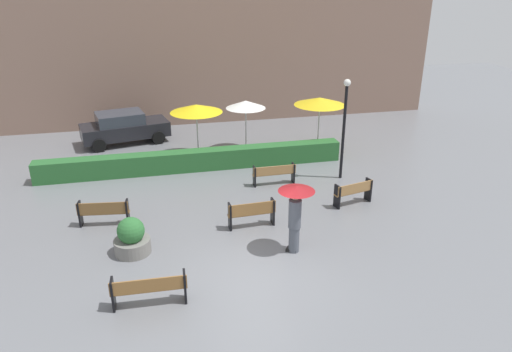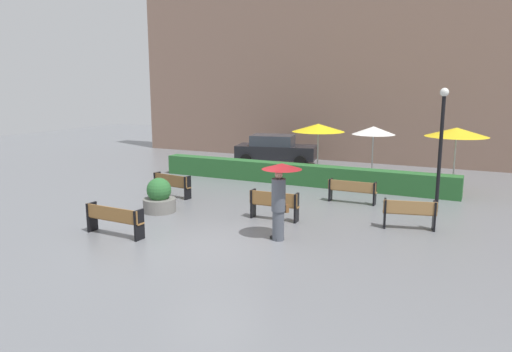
{
  "view_description": "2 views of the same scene",
  "coord_description": "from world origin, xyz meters",
  "px_view_note": "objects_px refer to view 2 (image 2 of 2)",
  "views": [
    {
      "loc": [
        -2.45,
        -10.81,
        7.69
      ],
      "look_at": [
        1.08,
        4.63,
        1.07
      ],
      "focal_mm": 33.4,
      "sensor_mm": 36.0,
      "label": 1
    },
    {
      "loc": [
        6.44,
        -10.53,
        4.18
      ],
      "look_at": [
        -0.2,
        3.08,
        1.31
      ],
      "focal_mm": 33.75,
      "sensor_mm": 36.0,
      "label": 2
    }
  ],
  "objects_px": {
    "lamp_post": "(441,138)",
    "parked_car": "(275,149)",
    "bench_back_row": "(352,190)",
    "bench_far_right": "(409,212)",
    "bench_far_left": "(171,184)",
    "pedestrian_with_umbrella": "(280,189)",
    "planter_pot": "(159,197)",
    "patio_umbrella_yellow_far": "(457,132)",
    "patio_umbrella_white": "(374,131)",
    "bench_mid_center": "(274,203)",
    "patio_umbrella_yellow": "(318,128)",
    "bench_near_left": "(114,218)"
  },
  "relations": [
    {
      "from": "lamp_post",
      "to": "parked_car",
      "type": "height_order",
      "value": "lamp_post"
    },
    {
      "from": "bench_back_row",
      "to": "bench_far_right",
      "type": "xyz_separation_m",
      "value": [
        2.35,
        -2.4,
        0.03
      ]
    },
    {
      "from": "bench_far_left",
      "to": "pedestrian_with_umbrella",
      "type": "relative_size",
      "value": 0.8
    },
    {
      "from": "planter_pot",
      "to": "patio_umbrella_yellow_far",
      "type": "height_order",
      "value": "patio_umbrella_yellow_far"
    },
    {
      "from": "bench_far_right",
      "to": "planter_pot",
      "type": "distance_m",
      "value": 7.99
    },
    {
      "from": "lamp_post",
      "to": "planter_pot",
      "type": "bearing_deg",
      "value": -153.96
    },
    {
      "from": "lamp_post",
      "to": "parked_car",
      "type": "xyz_separation_m",
      "value": [
        -8.82,
        6.66,
        -1.68
      ]
    },
    {
      "from": "bench_far_right",
      "to": "patio_umbrella_white",
      "type": "relative_size",
      "value": 0.63
    },
    {
      "from": "bench_far_right",
      "to": "lamp_post",
      "type": "xyz_separation_m",
      "value": [
        0.51,
        2.46,
        1.98
      ]
    },
    {
      "from": "bench_back_row",
      "to": "parked_car",
      "type": "bearing_deg",
      "value": 131.53
    },
    {
      "from": "bench_mid_center",
      "to": "patio_umbrella_yellow_far",
      "type": "bearing_deg",
      "value": 55.19
    },
    {
      "from": "patio_umbrella_yellow_far",
      "to": "parked_car",
      "type": "height_order",
      "value": "patio_umbrella_yellow_far"
    },
    {
      "from": "bench_back_row",
      "to": "bench_mid_center",
      "type": "relative_size",
      "value": 1.09
    },
    {
      "from": "patio_umbrella_yellow",
      "to": "patio_umbrella_yellow_far",
      "type": "bearing_deg",
      "value": -2.26
    },
    {
      "from": "bench_back_row",
      "to": "patio_umbrella_white",
      "type": "relative_size",
      "value": 0.71
    },
    {
      "from": "bench_mid_center",
      "to": "planter_pot",
      "type": "xyz_separation_m",
      "value": [
        -3.85,
        -0.77,
        -0.05
      ]
    },
    {
      "from": "pedestrian_with_umbrella",
      "to": "planter_pot",
      "type": "bearing_deg",
      "value": 168.66
    },
    {
      "from": "bench_near_left",
      "to": "patio_umbrella_yellow",
      "type": "xyz_separation_m",
      "value": [
        2.41,
        10.49,
        1.8
      ]
    },
    {
      "from": "patio_umbrella_white",
      "to": "parked_car",
      "type": "xyz_separation_m",
      "value": [
        -5.7,
        2.44,
        -1.43
      ]
    },
    {
      "from": "bench_mid_center",
      "to": "planter_pot",
      "type": "height_order",
      "value": "planter_pot"
    },
    {
      "from": "bench_near_left",
      "to": "patio_umbrella_white",
      "type": "distance_m",
      "value": 12.08
    },
    {
      "from": "parked_car",
      "to": "bench_far_left",
      "type": "bearing_deg",
      "value": -92.96
    },
    {
      "from": "planter_pot",
      "to": "patio_umbrella_white",
      "type": "relative_size",
      "value": 0.48
    },
    {
      "from": "bench_back_row",
      "to": "pedestrian_with_umbrella",
      "type": "relative_size",
      "value": 0.82
    },
    {
      "from": "patio_umbrella_yellow_far",
      "to": "bench_far_left",
      "type": "bearing_deg",
      "value": -149.5
    },
    {
      "from": "planter_pot",
      "to": "lamp_post",
      "type": "height_order",
      "value": "lamp_post"
    },
    {
      "from": "pedestrian_with_umbrella",
      "to": "patio_umbrella_white",
      "type": "height_order",
      "value": "patio_umbrella_white"
    },
    {
      "from": "patio_umbrella_white",
      "to": "patio_umbrella_yellow",
      "type": "bearing_deg",
      "value": -168.58
    },
    {
      "from": "pedestrian_with_umbrella",
      "to": "lamp_post",
      "type": "height_order",
      "value": "lamp_post"
    },
    {
      "from": "parked_car",
      "to": "planter_pot",
      "type": "bearing_deg",
      "value": -87.43
    },
    {
      "from": "planter_pot",
      "to": "patio_umbrella_yellow_far",
      "type": "relative_size",
      "value": 0.45
    },
    {
      "from": "bench_far_right",
      "to": "bench_far_left",
      "type": "xyz_separation_m",
      "value": [
        -8.76,
        0.37,
        -0.01
      ]
    },
    {
      "from": "bench_far_left",
      "to": "patio_umbrella_white",
      "type": "height_order",
      "value": "patio_umbrella_white"
    },
    {
      "from": "bench_mid_center",
      "to": "bench_far_left",
      "type": "distance_m",
      "value": 4.93
    },
    {
      "from": "patio_umbrella_white",
      "to": "parked_car",
      "type": "height_order",
      "value": "patio_umbrella_white"
    },
    {
      "from": "lamp_post",
      "to": "parked_car",
      "type": "distance_m",
      "value": 11.18
    },
    {
      "from": "bench_back_row",
      "to": "bench_mid_center",
      "type": "distance_m",
      "value": 3.62
    },
    {
      "from": "bench_mid_center",
      "to": "pedestrian_with_umbrella",
      "type": "height_order",
      "value": "pedestrian_with_umbrella"
    },
    {
      "from": "lamp_post",
      "to": "patio_umbrella_yellow_far",
      "type": "distance_m",
      "value": 3.53
    },
    {
      "from": "pedestrian_with_umbrella",
      "to": "patio_umbrella_yellow_far",
      "type": "distance_m",
      "value": 9.41
    },
    {
      "from": "bench_back_row",
      "to": "patio_umbrella_yellow_far",
      "type": "height_order",
      "value": "patio_umbrella_yellow_far"
    },
    {
      "from": "patio_umbrella_white",
      "to": "bench_far_right",
      "type": "bearing_deg",
      "value": -68.69
    },
    {
      "from": "bench_back_row",
      "to": "parked_car",
      "type": "height_order",
      "value": "parked_car"
    },
    {
      "from": "bench_near_left",
      "to": "lamp_post",
      "type": "relative_size",
      "value": 0.46
    },
    {
      "from": "bench_near_left",
      "to": "bench_far_right",
      "type": "height_order",
      "value": "bench_far_right"
    },
    {
      "from": "bench_mid_center",
      "to": "lamp_post",
      "type": "height_order",
      "value": "lamp_post"
    },
    {
      "from": "patio_umbrella_yellow",
      "to": "planter_pot",
      "type": "bearing_deg",
      "value": -110.17
    },
    {
      "from": "bench_far_right",
      "to": "patio_umbrella_yellow_far",
      "type": "xyz_separation_m",
      "value": [
        0.77,
        5.98,
        1.86
      ]
    },
    {
      "from": "bench_far_right",
      "to": "pedestrian_with_umbrella",
      "type": "xyz_separation_m",
      "value": [
        -3.04,
        -2.57,
        0.91
      ]
    },
    {
      "from": "planter_pot",
      "to": "patio_umbrella_yellow_far",
      "type": "bearing_deg",
      "value": 41.48
    }
  ]
}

